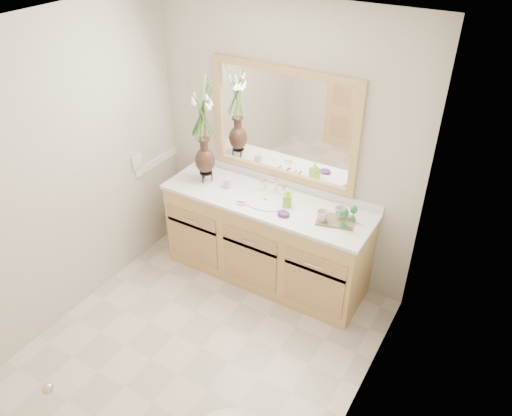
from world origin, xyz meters
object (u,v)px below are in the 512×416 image
Objects in this scene: soap_bottle at (287,198)px; tray at (335,220)px; flower_vase at (203,121)px; tumbler at (227,183)px.

soap_bottle reaches higher than tray.
flower_vase is 2.91× the size of tray.
tumbler is at bearing 0.02° from flower_vase.
tray is at bearing -24.42° from soap_bottle.
tray is (1.02, 0.00, -0.03)m from tumbler.
tray is (0.43, -0.00, -0.07)m from soap_bottle.
tumbler is at bearing 156.70° from soap_bottle.
soap_bottle is at bearing 164.69° from tray.
flower_vase is at bearing 156.56° from soap_bottle.
flower_vase reaches higher than tumbler.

